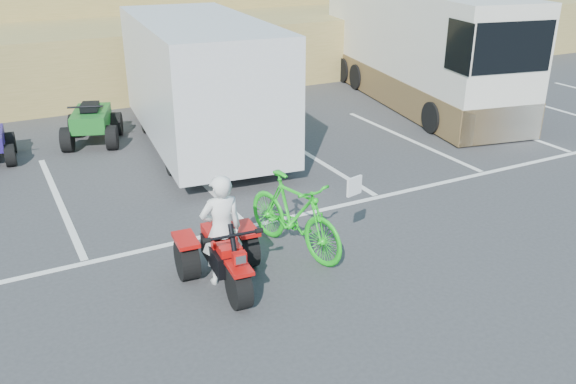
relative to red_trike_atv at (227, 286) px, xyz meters
name	(u,v)px	position (x,y,z in m)	size (l,w,h in m)	color
ground	(319,295)	(1.04, -0.81, 0.00)	(100.00, 100.00, 0.00)	#363639
parking_stripes	(254,185)	(1.91, 3.26, 0.00)	(28.00, 5.16, 0.01)	white
grass_embankment	(88,36)	(1.04, 14.67, 1.42)	(40.00, 8.50, 3.10)	olive
red_trike_atv	(227,286)	(0.00, 0.00, 0.00)	(1.19, 1.59, 1.03)	#B60D0A
rider	(221,230)	(0.01, 0.15, 0.82)	(0.60, 0.39, 1.64)	white
green_dirt_bike	(294,215)	(1.34, 0.49, 0.62)	(0.58, 2.07, 1.24)	#14BF19
cargo_trailer	(200,79)	(1.88, 6.00, 1.57)	(3.11, 6.43, 2.90)	silver
rv_motorhome	(416,54)	(8.90, 7.11, 1.37)	(3.81, 9.01, 3.15)	silver
quad_atv_green	(95,143)	(-0.37, 7.39, 0.00)	(1.23, 1.65, 1.08)	#16631E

